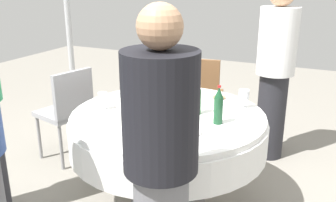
{
  "coord_description": "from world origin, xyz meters",
  "views": [
    {
      "loc": [
        1.05,
        -2.23,
        1.67
      ],
      "look_at": [
        0.0,
        0.0,
        0.83
      ],
      "focal_mm": 40.41,
      "sensor_mm": 36.0,
      "label": 1
    }
  ],
  "objects": [
    {
      "name": "plate_east",
      "position": [
        0.22,
        -0.25,
        0.75
      ],
      "size": [
        0.25,
        0.25,
        0.02
      ],
      "color": "white",
      "rests_on": "dining_table"
    },
    {
      "name": "wine_glass_outer",
      "position": [
        -0.45,
        -0.12,
        0.83
      ],
      "size": [
        0.06,
        0.06,
        0.13
      ],
      "color": "white",
      "rests_on": "dining_table"
    },
    {
      "name": "folded_napkin",
      "position": [
        -0.47,
        0.22,
        0.75
      ],
      "size": [
        0.18,
        0.18,
        0.02
      ],
      "primitive_type": "cube",
      "rotation": [
        0.0,
        0.0,
        0.22
      ],
      "color": "white",
      "rests_on": "dining_table"
    },
    {
      "name": "bottle_green_front",
      "position": [
        0.18,
        0.08,
        0.86
      ],
      "size": [
        0.07,
        0.07,
        0.26
      ],
      "color": "#2D6B38",
      "rests_on": "dining_table"
    },
    {
      "name": "wine_glass_west",
      "position": [
        0.01,
        0.08,
        0.85
      ],
      "size": [
        0.07,
        0.07,
        0.15
      ],
      "color": "white",
      "rests_on": "dining_table"
    },
    {
      "name": "dining_table",
      "position": [
        0.0,
        0.0,
        0.59
      ],
      "size": [
        1.38,
        1.38,
        0.74
      ],
      "color": "white",
      "rests_on": "ground_plane"
    },
    {
      "name": "person_mid",
      "position": [
        0.37,
        -0.86,
        0.81
      ],
      "size": [
        0.34,
        0.34,
        1.56
      ],
      "rotation": [
        0.0,
        0.0,
        3.55
      ],
      "color": "slate",
      "rests_on": "ground_plane"
    },
    {
      "name": "chair_left",
      "position": [
        -0.23,
        1.27,
        0.52
      ],
      "size": [
        0.46,
        0.46,
        0.87
      ],
      "rotation": [
        0.0,
        0.0,
        0.18
      ],
      "color": "brown",
      "rests_on": "ground_plane"
    },
    {
      "name": "bottle_amber_outer",
      "position": [
        -0.13,
        0.13,
        0.88
      ],
      "size": [
        0.07,
        0.07,
        0.29
      ],
      "color": "#8C5619",
      "rests_on": "dining_table"
    },
    {
      "name": "bottle_brown_south",
      "position": [
        -0.25,
        0.0,
        0.87
      ],
      "size": [
        0.06,
        0.06,
        0.27
      ],
      "color": "#593314",
      "rests_on": "dining_table"
    },
    {
      "name": "wine_glass_front",
      "position": [
        0.45,
        0.33,
        0.84
      ],
      "size": [
        0.07,
        0.07,
        0.14
      ],
      "color": "white",
      "rests_on": "dining_table"
    },
    {
      "name": "bottle_clear_west",
      "position": [
        -0.05,
        -0.4,
        0.87
      ],
      "size": [
        0.06,
        0.06,
        0.27
      ],
      "color": "silver",
      "rests_on": "dining_table"
    },
    {
      "name": "bottle_brown_left",
      "position": [
        -0.13,
        -0.2,
        0.86
      ],
      "size": [
        0.06,
        0.06,
        0.25
      ],
      "color": "#593314",
      "rests_on": "dining_table"
    },
    {
      "name": "bottle_dark_green_right",
      "position": [
        0.37,
        -0.03,
        0.86
      ],
      "size": [
        0.06,
        0.06,
        0.26
      ],
      "color": "#194728",
      "rests_on": "dining_table"
    },
    {
      "name": "person_west",
      "position": [
        0.52,
        1.16,
        0.85
      ],
      "size": [
        0.34,
        0.34,
        1.62
      ],
      "rotation": [
        0.0,
        0.0,
        -0.42
      ],
      "color": "#26262B",
      "rests_on": "ground_plane"
    },
    {
      "name": "tent_pole_main",
      "position": [
        -1.96,
        1.38,
        1.25
      ],
      "size": [
        0.07,
        0.07,
        2.5
      ],
      "primitive_type": "cylinder",
      "color": "#B2B5B7",
      "rests_on": "ground_plane"
    },
    {
      "name": "plate_north",
      "position": [
        0.23,
        0.42,
        0.75
      ],
      "size": [
        0.23,
        0.23,
        0.04
      ],
      "color": "white",
      "rests_on": "dining_table"
    },
    {
      "name": "bottle_amber_mid",
      "position": [
        -0.25,
        0.21,
        0.88
      ],
      "size": [
        0.07,
        0.07,
        0.29
      ],
      "color": "#8C5619",
      "rests_on": "dining_table"
    },
    {
      "name": "spoon_mid",
      "position": [
        -0.04,
        0.55,
        0.74
      ],
      "size": [
        0.07,
        0.18,
        0.0
      ],
      "primitive_type": "cube",
      "rotation": [
        0.0,
        0.0,
        5.02
      ],
      "color": "silver",
      "rests_on": "dining_table"
    },
    {
      "name": "chair_outer",
      "position": [
        -1.13,
        0.28,
        0.52
      ],
      "size": [
        0.48,
        0.48,
        0.87
      ],
      "rotation": [
        0.0,
        0.0,
        1.33
      ],
      "color": "#99999E",
      "rests_on": "ground_plane"
    }
  ]
}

